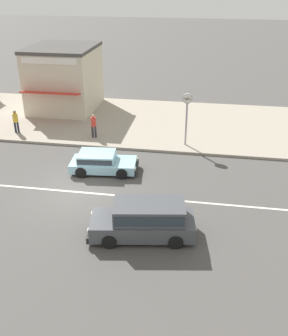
# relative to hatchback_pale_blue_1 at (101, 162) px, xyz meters

# --- Properties ---
(ground_plane) EXTENTS (160.00, 160.00, 0.00)m
(ground_plane) POSITION_rel_hatchback_pale_blue_1_xyz_m (-0.69, -2.42, -0.59)
(ground_plane) COLOR #4C4947
(lane_centre_stripe) EXTENTS (50.40, 0.14, 0.01)m
(lane_centre_stripe) POSITION_rel_hatchback_pale_blue_1_xyz_m (-0.69, -2.42, -0.59)
(lane_centre_stripe) COLOR silver
(lane_centre_stripe) RESTS_ON ground
(kerb_strip) EXTENTS (68.00, 10.00, 0.15)m
(kerb_strip) POSITION_rel_hatchback_pale_blue_1_xyz_m (-0.69, 8.00, -0.51)
(kerb_strip) COLOR #9E9384
(kerb_strip) RESTS_ON ground
(hatchback_pale_blue_1) EXTENTS (3.78, 2.05, 1.10)m
(hatchback_pale_blue_1) POSITION_rel_hatchback_pale_blue_1_xyz_m (0.00, 0.00, 0.00)
(hatchback_pale_blue_1) COLOR #93C6D6
(hatchback_pale_blue_1) RESTS_ON ground
(minivan_dark_grey_4) EXTENTS (4.60, 2.36, 1.56)m
(minivan_dark_grey_4) POSITION_rel_hatchback_pale_blue_1_xyz_m (3.34, -5.42, 0.25)
(minivan_dark_grey_4) COLOR #47494F
(minivan_dark_grey_4) RESTS_ON ground
(street_clock) EXTENTS (0.59, 0.22, 3.28)m
(street_clock) POSITION_rel_hatchback_pale_blue_1_xyz_m (4.31, 4.13, 1.96)
(street_clock) COLOR #9E9EA3
(street_clock) RESTS_ON kerb_strip
(pedestrian_near_clock) EXTENTS (0.34, 0.34, 1.54)m
(pedestrian_near_clock) POSITION_rel_hatchback_pale_blue_1_xyz_m (-7.02, 4.33, 0.45)
(pedestrian_near_clock) COLOR #232838
(pedestrian_near_clock) RESTS_ON kerb_strip
(pedestrian_mid_kerb) EXTENTS (0.34, 0.34, 1.57)m
(pedestrian_mid_kerb) POSITION_rel_hatchback_pale_blue_1_xyz_m (-1.66, 4.37, 0.47)
(pedestrian_mid_kerb) COLOR #333338
(pedestrian_mid_kerb) RESTS_ON kerb_strip
(shopfront_mid_block) EXTENTS (4.80, 6.16, 4.77)m
(shopfront_mid_block) POSITION_rel_hatchback_pale_blue_1_xyz_m (-5.49, 9.93, 1.95)
(shopfront_mid_block) COLOR beige
(shopfront_mid_block) RESTS_ON kerb_strip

